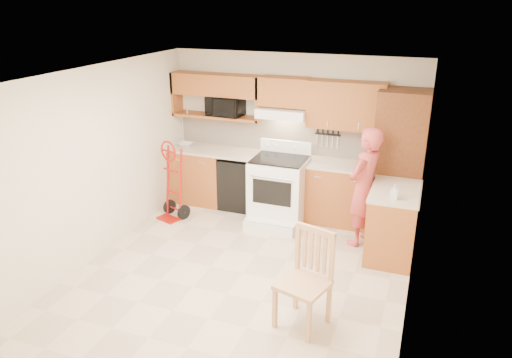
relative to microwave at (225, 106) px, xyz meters
The scene contains 28 objects.
floor 2.88m from the microwave, 62.11° to the right, with size 4.00×4.50×0.02m, color beige.
ceiling 2.51m from the microwave, 62.11° to the right, with size 4.00×4.50×0.02m, color white.
wall_back 1.19m from the microwave, ahead, with size 4.00×0.02×2.50m, color beige.
wall_front 4.50m from the microwave, 75.75° to the right, with size 4.00×0.02×2.50m, color beige.
wall_left 2.31m from the microwave, 113.50° to the right, with size 0.02×4.50×2.50m, color beige.
wall_right 3.77m from the microwave, 33.81° to the right, with size 0.02×4.50×2.50m, color beige.
backsplash 1.20m from the microwave, ahead, with size 3.92×0.03×0.55m, color beige.
lower_cab_left 1.28m from the microwave, 163.17° to the right, with size 0.90×0.60×0.90m, color #994C20.
dishwasher 1.27m from the microwave, 23.97° to the right, with size 0.60×0.60×0.85m, color black.
lower_cab_right 2.28m from the microwave, ahead, with size 1.14×0.60×0.90m, color #994C20.
countertop_left 0.75m from the microwave, 137.32° to the right, with size 1.50×0.63×0.04m, color #C1B193.
countertop_right 2.07m from the microwave, ahead, with size 1.14×0.63×0.04m, color #C1B193.
cab_return_right 3.19m from the microwave, 18.44° to the right, with size 0.60×1.00×0.90m, color #994C20.
countertop_return 3.04m from the microwave, 18.44° to the right, with size 0.63×1.00×0.04m, color #C1B193.
pantry_tall 2.82m from the microwave, ahead, with size 0.70×0.60×2.10m, color brown.
upper_cab_left 0.36m from the microwave, behind, with size 1.50×0.33×0.34m, color #994C20.
upper_shelf_mw 0.23m from the microwave, behind, with size 1.50×0.33×0.04m, color #994C20.
upper_cab_center 1.03m from the microwave, ahead, with size 0.76×0.33×0.44m, color #994C20.
upper_cab_right 1.94m from the microwave, ahead, with size 1.14×0.33×0.70m, color #994C20.
range_hood 0.99m from the microwave, ahead, with size 0.76×0.46×0.14m, color white.
knife_strip 1.71m from the microwave, ahead, with size 0.40×0.05×0.29m, color black, non-canonical shape.
microwave is the anchor object (origin of this frame).
range 1.56m from the microwave, 24.89° to the right, with size 0.82×1.07×1.20m, color white, non-canonical shape.
person 2.61m from the microwave, 17.22° to the right, with size 0.61×0.40×1.68m, color #BB413F.
hand_truck 1.53m from the microwave, 120.28° to the right, with size 0.45×0.41×1.14m, color #A6140C, non-canonical shape.
dining_chair 3.68m from the microwave, 53.64° to the right, with size 0.48×0.52×1.06m, color tan, non-canonical shape.
soap_bottle 3.13m from the microwave, 24.02° to the right, with size 0.09×0.09×0.19m, color white.
bowl 0.97m from the microwave, 168.86° to the right, with size 0.24×0.24×0.06m, color white.
Camera 1 is at (2.01, -4.97, 3.30)m, focal length 34.12 mm.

